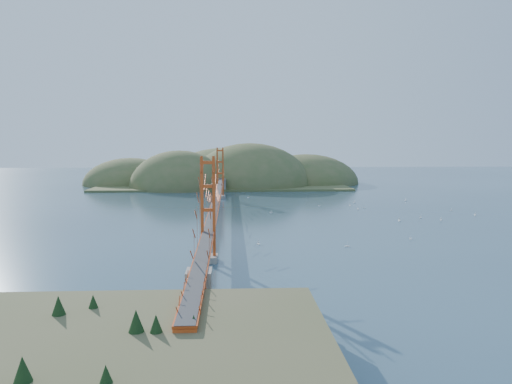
{
  "coord_description": "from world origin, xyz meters",
  "views": [
    {
      "loc": [
        2.59,
        -84.28,
        13.46
      ],
      "look_at": [
        6.75,
        0.0,
        4.59
      ],
      "focal_mm": 35.0,
      "sensor_mm": 36.0,
      "label": 1
    }
  ],
  "objects": [
    {
      "name": "sailboat_6",
      "position": [
        26.84,
        -18.84,
        0.14
      ],
      "size": [
        0.51,
        0.51,
        0.57
      ],
      "color": "white",
      "rests_on": "ground"
    },
    {
      "name": "sailboat_12",
      "position": [
        6.44,
        31.05,
        0.13
      ],
      "size": [
        0.48,
        0.4,
        0.55
      ],
      "color": "white",
      "rests_on": "ground"
    },
    {
      "name": "sailboat_4",
      "position": [
        37.56,
        -3.59,
        0.16
      ],
      "size": [
        0.64,
        0.64,
        0.72
      ],
      "color": "white",
      "rests_on": "ground"
    },
    {
      "name": "ground",
      "position": [
        0.0,
        0.0,
        0.0
      ],
      "size": [
        320.0,
        320.0,
        0.0
      ],
      "primitive_type": "plane",
      "color": "#2B4456",
      "rests_on": "ground"
    },
    {
      "name": "approach_viaduct",
      "position": [
        0.0,
        -51.91,
        2.55
      ],
      "size": [
        1.4,
        12.0,
        3.38
      ],
      "color": "#B23C13",
      "rests_on": "ground"
    },
    {
      "name": "bridge",
      "position": [
        0.0,
        0.18,
        7.01
      ],
      "size": [
        2.2,
        94.4,
        12.0
      ],
      "color": "gray",
      "rests_on": "ground"
    },
    {
      "name": "fort",
      "position": [
        0.4,
        -47.8,
        0.67
      ],
      "size": [
        3.7,
        2.3,
        1.75
      ],
      "color": "maroon",
      "rests_on": "ground"
    },
    {
      "name": "promontory",
      "position": [
        0.0,
        -48.5,
        0.12
      ],
      "size": [
        9.0,
        6.0,
        0.24
      ],
      "primitive_type": "cube",
      "color": "#59544C",
      "rests_on": "ground"
    },
    {
      "name": "sailboat_17",
      "position": [
        40.89,
        22.93,
        0.15
      ],
      "size": [
        0.59,
        0.49,
        0.68
      ],
      "color": "white",
      "rests_on": "ground"
    },
    {
      "name": "sailboat_3",
      "position": [
        9.89,
        6.98,
        0.14
      ],
      "size": [
        0.49,
        0.42,
        0.57
      ],
      "color": "white",
      "rests_on": "ground"
    },
    {
      "name": "sailboat_10",
      "position": [
        6.0,
        -21.19,
        0.15
      ],
      "size": [
        0.63,
        0.63,
        0.7
      ],
      "color": "white",
      "rests_on": "ground"
    },
    {
      "name": "sailboat_14",
      "position": [
        30.53,
        -3.46,
        0.16
      ],
      "size": [
        0.51,
        0.63,
        0.75
      ],
      "color": "white",
      "rests_on": "ground"
    },
    {
      "name": "sailboat_1",
      "position": [
        27.14,
        10.62,
        0.15
      ],
      "size": [
        0.55,
        0.57,
        0.64
      ],
      "color": "white",
      "rests_on": "ground"
    },
    {
      "name": "sailboat_5",
      "position": [
        46.14,
        1.9,
        0.14
      ],
      "size": [
        0.48,
        0.54,
        0.61
      ],
      "color": "white",
      "rests_on": "ground"
    },
    {
      "name": "sailboat_9",
      "position": [
        35.07,
        -0.97,
        0.14
      ],
      "size": [
        0.6,
        0.6,
        0.63
      ],
      "color": "white",
      "rests_on": "ground"
    },
    {
      "name": "sailboat_11",
      "position": [
        44.33,
        7.64,
        0.14
      ],
      "size": [
        0.58,
        0.58,
        0.62
      ],
      "color": "white",
      "rests_on": "ground"
    },
    {
      "name": "sailboat_16",
      "position": [
        20.39,
        15.59,
        0.14
      ],
      "size": [
        0.52,
        0.48,
        0.58
      ],
      "color": "white",
      "rests_on": "ground"
    },
    {
      "name": "near_bluff",
      "position": [
        -4.0,
        -59.26,
        1.45
      ],
      "size": [
        24.0,
        20.5,
        3.99
      ],
      "color": "#505530",
      "rests_on": "ground"
    },
    {
      "name": "sailboat_15",
      "position": [
        26.88,
        16.15,
        0.15
      ],
      "size": [
        0.54,
        0.6,
        0.67
      ],
      "color": "white",
      "rests_on": "ground"
    },
    {
      "name": "sailboat_8",
      "position": [
        28.78,
        20.03,
        0.16
      ],
      "size": [
        0.64,
        0.64,
        0.72
      ],
      "color": "white",
      "rests_on": "ground"
    },
    {
      "name": "sailboat_extra_1",
      "position": [
        17.14,
        -23.08,
        0.15
      ],
      "size": [
        0.58,
        0.57,
        0.65
      ],
      "color": "white",
      "rests_on": "ground"
    },
    {
      "name": "sailboat_7",
      "position": [
        28.84,
        12.43,
        0.13
      ],
      "size": [
        0.51,
        0.51,
        0.56
      ],
      "color": "white",
      "rests_on": "ground"
    },
    {
      "name": "far_headlands",
      "position": [
        2.21,
        68.52,
        0.0
      ],
      "size": [
        84.0,
        58.0,
        25.0
      ],
      "color": "brown",
      "rests_on": "ground"
    }
  ]
}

